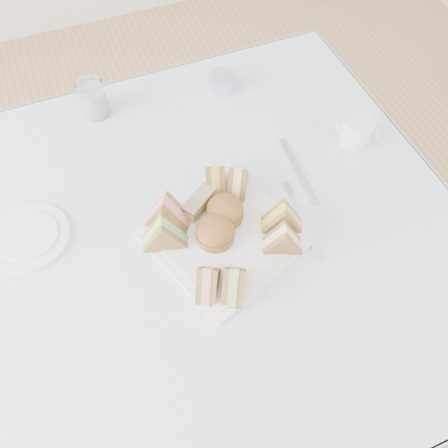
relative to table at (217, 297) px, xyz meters
name	(u,v)px	position (x,y,z in m)	size (l,w,h in m)	color
floor	(218,338)	(0.00, 0.00, -0.37)	(4.00, 4.00, 0.00)	#9E7751
table	(217,297)	(0.00, 0.00, 0.00)	(0.90, 0.90, 0.74)	brown
tablecloth	(214,227)	(0.00, 0.00, 0.37)	(1.02, 1.02, 0.01)	silver
serving_plate	(224,236)	(0.01, -0.03, 0.38)	(0.27, 0.27, 0.01)	white
sandwich_fl_a	(208,278)	(-0.06, -0.13, 0.42)	(0.08, 0.04, 0.07)	olive
sandwich_fl_b	(234,279)	(-0.02, -0.15, 0.42)	(0.08, 0.04, 0.07)	olive
sandwich_fr_a	(283,216)	(0.12, -0.06, 0.43)	(0.08, 0.04, 0.08)	olive
sandwich_fr_b	(283,238)	(0.10, -0.10, 0.42)	(0.08, 0.04, 0.07)	olive
sandwich_bl_a	(164,231)	(-0.10, -0.01, 0.43)	(0.09, 0.04, 0.08)	olive
sandwich_bl_b	(167,211)	(-0.08, 0.04, 0.43)	(0.09, 0.04, 0.08)	olive
sandwich_br_a	(238,179)	(0.08, 0.06, 0.42)	(0.08, 0.04, 0.07)	olive
sandwich_br_b	(215,177)	(0.04, 0.08, 0.43)	(0.08, 0.04, 0.07)	olive
scone_left	(215,231)	(-0.01, -0.03, 0.41)	(0.08, 0.08, 0.05)	brown
scone_right	(225,210)	(0.03, 0.00, 0.41)	(0.08, 0.08, 0.05)	brown
pastry_slice	(199,203)	(-0.01, 0.05, 0.41)	(0.08, 0.03, 0.04)	tan
side_plate	(30,237)	(-0.36, 0.11, 0.38)	(0.16, 0.16, 0.01)	white
water_glass	(93,98)	(-0.15, 0.41, 0.42)	(0.06, 0.06, 0.09)	white
tea_strainer	(222,83)	(0.17, 0.38, 0.40)	(0.07, 0.07, 0.04)	silver
knife	(298,171)	(0.23, 0.06, 0.38)	(0.02, 0.20, 0.00)	silver
fork	(305,226)	(0.17, -0.07, 0.38)	(0.01, 0.17, 0.00)	silver
creamer_jug	(356,131)	(0.39, 0.10, 0.41)	(0.07, 0.07, 0.06)	white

